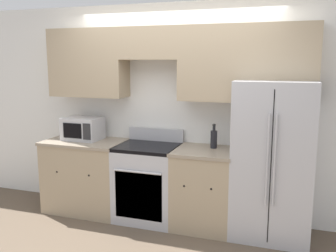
{
  "coord_description": "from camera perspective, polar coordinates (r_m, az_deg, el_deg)",
  "views": [
    {
      "loc": [
        1.37,
        -3.73,
        1.92
      ],
      "look_at": [
        0.0,
        0.31,
        1.17
      ],
      "focal_mm": 40.0,
      "sensor_mm": 36.0,
      "label": 1
    }
  ],
  "objects": [
    {
      "name": "bottle",
      "position": [
        4.34,
        6.99,
        -1.92
      ],
      "size": [
        0.08,
        0.08,
        0.28
      ],
      "color": "black",
      "rests_on": "lower_cabinets_right"
    },
    {
      "name": "lower_cabinets_right",
      "position": [
        4.4,
        5.5,
        -9.45
      ],
      "size": [
        0.69,
        0.64,
        0.92
      ],
      "color": "tan",
      "rests_on": "ground_plane"
    },
    {
      "name": "ground_plane",
      "position": [
        4.42,
        -1.34,
        -15.8
      ],
      "size": [
        12.0,
        12.0,
        0.0
      ],
      "primitive_type": "plane",
      "color": "brown"
    },
    {
      "name": "wall_back",
      "position": [
        4.54,
        1.28,
        5.11
      ],
      "size": [
        8.0,
        0.39,
        2.6
      ],
      "color": "white",
      "rests_on": "ground_plane"
    },
    {
      "name": "oven_range",
      "position": [
        4.59,
        -3.04,
        -8.5
      ],
      "size": [
        0.72,
        0.65,
        1.08
      ],
      "color": "#B7B7BC",
      "rests_on": "ground_plane"
    },
    {
      "name": "lower_cabinets_left",
      "position": [
        4.96,
        -12.32,
        -7.36
      ],
      "size": [
        1.01,
        0.64,
        0.92
      ],
      "color": "tan",
      "rests_on": "ground_plane"
    },
    {
      "name": "microwave",
      "position": [
        4.9,
        -12.85,
        -0.37
      ],
      "size": [
        0.46,
        0.36,
        0.29
      ],
      "color": "#B7B7BC",
      "rests_on": "lower_cabinets_left"
    },
    {
      "name": "refrigerator",
      "position": [
        4.23,
        15.69,
        -4.96
      ],
      "size": [
        0.83,
        0.75,
        1.71
      ],
      "color": "#B7B7BC",
      "rests_on": "ground_plane"
    }
  ]
}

